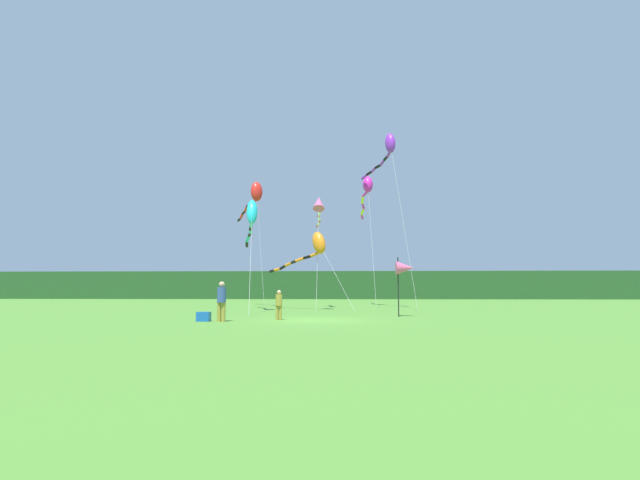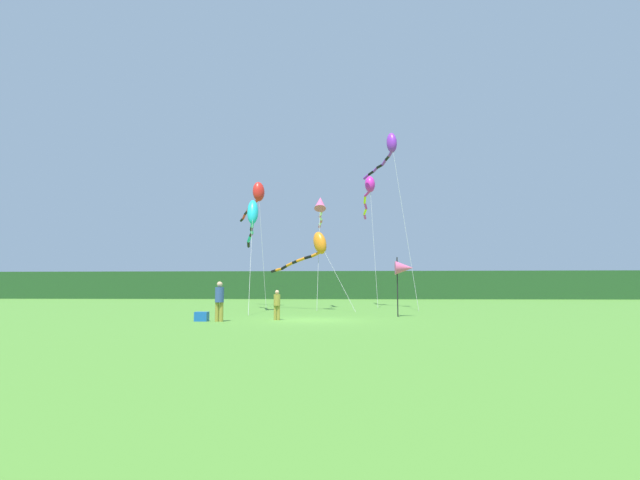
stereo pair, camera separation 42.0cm
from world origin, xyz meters
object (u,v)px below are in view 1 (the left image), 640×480
object	(u,v)px
kite_red	(255,194)
kite_cyan	(251,217)
person_child	(279,303)
kite_rainbow	(319,206)
kite_orange	(314,247)
kite_magenta	(367,189)
person_adult	(222,299)
kite_purple	(388,147)
cooler_box	(204,317)
banner_flag_pole	(405,268)

from	to	relation	value
kite_red	kite_cyan	bearing A→B (deg)	-81.13
person_child	kite_red	size ratio (longest dim) A/B	0.13
kite_rainbow	kite_orange	bearing A→B (deg)	-93.78
person_child	kite_magenta	xyz separation A→B (m)	(4.96, 17.95, 8.99)
person_child	kite_rainbow	distance (m)	14.99
person_adult	kite_purple	bearing A→B (deg)	58.71
cooler_box	kite_orange	size ratio (longest dim) A/B	0.09
banner_flag_pole	kite_cyan	bearing A→B (deg)	147.34
person_child	kite_orange	world-z (taller)	kite_orange
person_child	kite_purple	bearing A→B (deg)	64.23
cooler_box	kite_cyan	xyz separation A→B (m)	(0.17, 9.64, 5.80)
person_adult	kite_rainbow	distance (m)	16.27
person_adult	kite_cyan	size ratio (longest dim) A/B	0.18
person_child	kite_orange	xyz separation A→B (m)	(0.98, 10.59, 3.50)
kite_purple	kite_orange	bearing A→B (deg)	-155.47
person_child	cooler_box	bearing A→B (deg)	-162.29
kite_red	kite_orange	bearing A→B (deg)	-46.67
person_child	kite_cyan	xyz separation A→B (m)	(-2.96, 8.64, 5.26)
kite_magenta	kite_red	bearing A→B (deg)	-167.72
kite_purple	kite_rainbow	distance (m)	6.68
person_adult	cooler_box	xyz separation A→B (m)	(-0.81, 0.15, -0.75)
person_child	kite_rainbow	bearing A→B (deg)	85.04
cooler_box	kite_purple	bearing A→B (deg)	56.11
kite_rainbow	kite_orange	distance (m)	4.26
kite_rainbow	kite_cyan	xyz separation A→B (m)	(-4.11, -4.69, -1.51)
cooler_box	person_child	bearing A→B (deg)	17.71
kite_red	kite_purple	xyz separation A→B (m)	(10.39, -2.96, 2.83)
kite_red	person_adult	bearing A→B (deg)	-84.07
kite_orange	kite_cyan	size ratio (longest dim) A/B	0.66
kite_purple	kite_cyan	xyz separation A→B (m)	(-9.24, -4.38, -5.78)
banner_flag_pole	kite_purple	xyz separation A→B (m)	(0.25, 10.14, 9.35)
kite_rainbow	kite_orange	world-z (taller)	kite_rainbow
cooler_box	banner_flag_pole	bearing A→B (deg)	22.89
person_child	person_adult	bearing A→B (deg)	-153.71
person_adult	banner_flag_pole	xyz separation A→B (m)	(8.36, 4.02, 1.48)
banner_flag_pole	kite_purple	world-z (taller)	kite_purple
cooler_box	kite_orange	distance (m)	12.95
kite_orange	banner_flag_pole	bearing A→B (deg)	-56.75
kite_rainbow	banner_flag_pole	bearing A→B (deg)	-64.97
person_child	kite_orange	size ratio (longest dim) A/B	0.21
kite_cyan	kite_magenta	bearing A→B (deg)	49.61
person_child	kite_magenta	bearing A→B (deg)	74.54
kite_magenta	kite_rainbow	bearing A→B (deg)	-129.47
person_adult	person_child	world-z (taller)	person_adult
cooler_box	kite_purple	xyz separation A→B (m)	(9.41, 14.01, 11.58)
kite_magenta	person_child	bearing A→B (deg)	-105.46
person_adult	kite_orange	distance (m)	12.63
kite_magenta	kite_purple	distance (m)	5.50
cooler_box	kite_cyan	bearing A→B (deg)	88.98
kite_orange	person_adult	bearing A→B (deg)	-105.70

